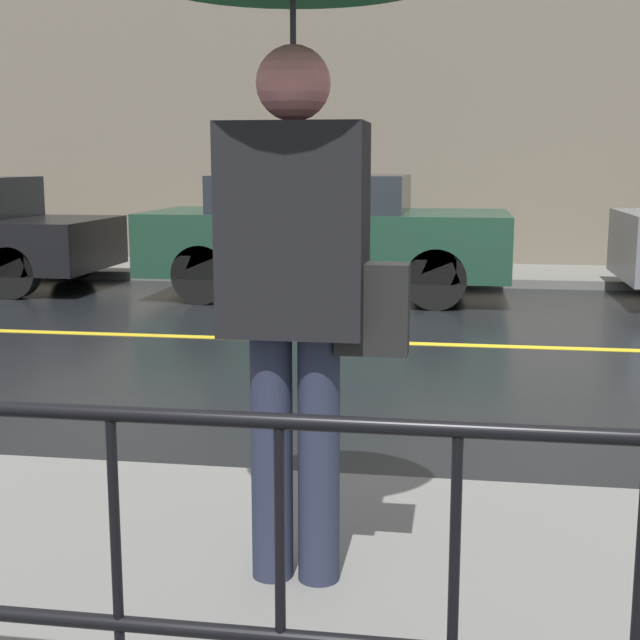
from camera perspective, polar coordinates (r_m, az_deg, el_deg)
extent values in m
plane|color=black|center=(7.72, 10.21, -1.64)|extent=(80.00, 80.00, 0.00)
cube|color=slate|center=(3.13, 12.05, -18.70)|extent=(28.00, 2.42, 0.11)
cube|color=slate|center=(12.15, 9.80, 2.89)|extent=(28.00, 1.77, 0.11)
cube|color=gold|center=(7.72, 10.21, -1.61)|extent=(25.20, 0.12, 0.01)
cube|color=#706656|center=(13.21, 10.19, 17.74)|extent=(28.00, 0.30, 6.68)
cylinder|color=black|center=(1.87, 14.64, -7.06)|extent=(12.00, 0.04, 0.04)
cylinder|color=black|center=(2.17, -12.79, -17.36)|extent=(0.02, 0.02, 0.90)
cylinder|color=black|center=(2.07, -2.55, -18.51)|extent=(0.02, 0.02, 0.90)
cylinder|color=black|center=(2.03, 8.48, -19.13)|extent=(0.02, 0.02, 0.90)
cylinder|color=#23283D|center=(3.11, -3.10, -8.73)|extent=(0.14, 0.14, 0.87)
cylinder|color=#23283D|center=(3.08, -0.08, -8.90)|extent=(0.14, 0.14, 0.87)
cube|color=black|center=(2.93, -1.67, 5.80)|extent=(0.47, 0.28, 0.69)
sphere|color=#D07974|center=(2.94, -1.72, 14.91)|extent=(0.24, 0.24, 0.24)
cylinder|color=#262628|center=(2.93, -1.71, 13.30)|extent=(0.02, 0.02, 0.77)
cube|color=black|center=(2.93, 3.37, 0.74)|extent=(0.24, 0.12, 0.30)
cylinder|color=black|center=(12.18, -15.62, 3.84)|extent=(0.60, 0.22, 0.60)
cylinder|color=black|center=(10.78, -19.06, 2.90)|extent=(0.60, 0.22, 0.60)
cube|color=#193828|center=(10.39, 0.49, 5.02)|extent=(4.13, 1.84, 0.71)
cube|color=#1E2328|center=(10.38, -0.42, 8.12)|extent=(2.15, 1.69, 0.42)
cylinder|color=black|center=(11.11, 7.66, 3.69)|extent=(0.65, 0.22, 0.65)
cylinder|color=black|center=(9.51, 7.43, 2.62)|extent=(0.65, 0.22, 0.65)
cylinder|color=black|center=(11.46, -5.28, 3.92)|extent=(0.65, 0.22, 0.65)
cylinder|color=black|center=(9.91, -7.57, 2.92)|extent=(0.65, 0.22, 0.65)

